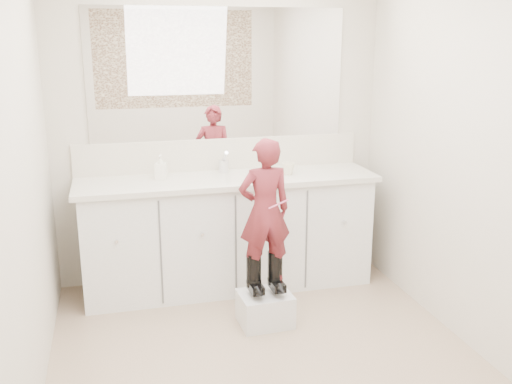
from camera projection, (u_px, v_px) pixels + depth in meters
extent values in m
plane|color=#8B735B|center=(271.00, 367.00, 3.43)|extent=(3.00, 3.00, 0.00)
plane|color=beige|center=(220.00, 131.00, 4.52)|extent=(2.60, 0.00, 2.60)
plane|color=beige|center=(410.00, 283.00, 1.71)|extent=(2.60, 0.00, 2.60)
plane|color=beige|center=(18.00, 188.00, 2.80)|extent=(0.00, 3.00, 3.00)
plane|color=beige|center=(480.00, 160.00, 3.43)|extent=(0.00, 3.00, 3.00)
cube|color=silver|center=(228.00, 234.00, 4.46)|extent=(2.20, 0.55, 0.85)
cube|color=beige|center=(228.00, 180.00, 4.33)|extent=(2.28, 0.58, 0.04)
cube|color=beige|center=(221.00, 154.00, 4.55)|extent=(2.28, 0.03, 0.25)
cube|color=white|center=(219.00, 74.00, 4.39)|extent=(2.00, 0.02, 1.00)
cube|color=#472819|center=(420.00, 134.00, 1.60)|extent=(2.00, 0.01, 1.20)
cylinder|color=silver|center=(223.00, 166.00, 4.47)|extent=(0.08, 0.08, 0.10)
imported|color=beige|center=(288.00, 169.00, 4.40)|extent=(0.13, 0.13, 0.09)
imported|color=white|center=(161.00, 167.00, 4.24)|extent=(0.10, 0.10, 0.18)
cube|color=silver|center=(265.00, 309.00, 3.92)|extent=(0.36, 0.31, 0.22)
imported|color=#AD353B|center=(265.00, 211.00, 3.76)|extent=(0.37, 0.25, 0.97)
cylinder|color=#E65981|center=(278.00, 204.00, 3.68)|extent=(0.14, 0.02, 0.06)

